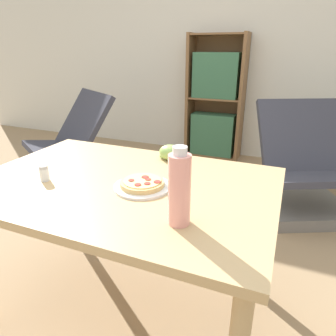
% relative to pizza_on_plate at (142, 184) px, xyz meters
% --- Properties ---
extents(ground_plane, '(14.00, 14.00, 0.00)m').
position_rel_pizza_on_plate_xyz_m(ground_plane, '(-0.25, 0.11, -0.75)').
color(ground_plane, '#9E7F5B').
extents(wall_back, '(8.00, 0.05, 2.60)m').
position_rel_pizza_on_plate_xyz_m(wall_back, '(-0.25, 2.74, 0.55)').
color(wall_back, silver).
rests_on(wall_back, ground_plane).
extents(dining_table, '(1.30, 0.87, 0.73)m').
position_rel_pizza_on_plate_xyz_m(dining_table, '(-0.11, 0.02, -0.11)').
color(dining_table, tan).
rests_on(dining_table, ground_plane).
extents(pizza_on_plate, '(0.24, 0.24, 0.04)m').
position_rel_pizza_on_plate_xyz_m(pizza_on_plate, '(0.00, 0.00, 0.00)').
color(pizza_on_plate, white).
rests_on(pizza_on_plate, dining_table).
extents(grape_bunch, '(0.12, 0.09, 0.08)m').
position_rel_pizza_on_plate_xyz_m(grape_bunch, '(-0.02, 0.36, 0.02)').
color(grape_bunch, '#93BC5B').
rests_on(grape_bunch, dining_table).
extents(drink_bottle, '(0.07, 0.07, 0.26)m').
position_rel_pizza_on_plate_xyz_m(drink_bottle, '(0.23, -0.20, 0.11)').
color(drink_bottle, pink).
rests_on(drink_bottle, dining_table).
extents(salt_shaker, '(0.04, 0.04, 0.07)m').
position_rel_pizza_on_plate_xyz_m(salt_shaker, '(-0.43, -0.10, 0.02)').
color(salt_shaker, white).
rests_on(salt_shaker, dining_table).
extents(lounge_chair_near, '(0.95, 1.01, 0.88)m').
position_rel_pizza_on_plate_xyz_m(lounge_chair_near, '(-1.44, 1.22, -0.46)').
color(lounge_chair_near, slate).
rests_on(lounge_chair_near, ground_plane).
extents(lounge_chair_far, '(0.92, 0.98, 0.88)m').
position_rel_pizza_on_plate_xyz_m(lounge_chair_far, '(0.71, 1.47, -0.46)').
color(lounge_chair_far, slate).
rests_on(lounge_chair_far, ground_plane).
extents(bookshelf, '(0.66, 0.30, 1.44)m').
position_rel_pizza_on_plate_xyz_m(bookshelf, '(-0.33, 2.56, -0.09)').
color(bookshelf, brown).
rests_on(bookshelf, ground_plane).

